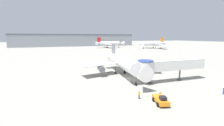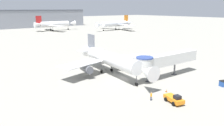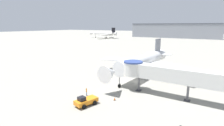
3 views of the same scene
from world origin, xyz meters
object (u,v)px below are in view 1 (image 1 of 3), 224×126
Objects in this scene: pushback_tug_orange at (161,100)px; ground_crew_marshaller at (139,94)px; background_jet_red_tail at (109,43)px; main_airplane at (122,63)px; jet_bridge at (168,65)px; background_jet_orange_tail at (153,44)px; traffic_cone_starboard_wing at (150,72)px; traffic_cone_near_nose at (160,92)px.

pushback_tug_orange reaches higher than ground_crew_marshaller.
ground_crew_marshaller is at bearing 162.61° from background_jet_red_tail.
main_airplane reaches higher than jet_bridge.
background_jet_orange_tail is at bearing 55.87° from main_airplane.
pushback_tug_orange is at bearing -120.06° from traffic_cone_starboard_wing.
ground_crew_marshaller is 0.04× the size of background_jet_orange_tail.
pushback_tug_orange is at bearing -89.55° from main_airplane.
background_jet_red_tail is at bearing 77.48° from traffic_cone_starboard_wing.
background_jet_orange_tail is (41.87, -26.40, -0.04)m from background_jet_red_tail.
jet_bridge reaches higher than traffic_cone_starboard_wing.
ground_crew_marshaller reaches higher than traffic_cone_starboard_wing.
traffic_cone_near_nose is 0.02× the size of background_jet_red_tail.
traffic_cone_starboard_wing is (10.71, -0.34, -3.81)m from main_airplane.
main_airplane reaches higher than traffic_cone_starboard_wing.
pushback_tug_orange is 0.12× the size of background_jet_orange_tail.
pushback_tug_orange is 150.62m from background_jet_red_tail.
main_airplane is at bearing 100.61° from pushback_tug_orange.
traffic_cone_starboard_wing is 19.77m from traffic_cone_near_nose.
background_jet_orange_tail is (70.93, 107.36, 0.47)m from jet_bridge.
main_airplane is at bearing 178.16° from traffic_cone_starboard_wing.
background_jet_orange_tail is (84.50, 115.27, 4.18)m from ground_crew_marshaller.
traffic_cone_near_nose is at bearing 68.41° from pushback_tug_orange.
pushback_tug_orange is at bearing 163.94° from background_jet_red_tail.
background_jet_orange_tail reaches higher than pushback_tug_orange.
background_jet_orange_tail is at bearing 58.37° from jet_bridge.
background_jet_red_tail is at bearing -128.19° from background_jet_orange_tail.
jet_bridge is 16.29m from pushback_tug_orange.
jet_bridge is (9.02, -10.88, 0.55)m from main_airplane.
ground_crew_marshaller reaches higher than traffic_cone_near_nose.
jet_bridge reaches higher than pushback_tug_orange.
background_jet_red_tail reaches higher than traffic_cone_near_nose.
traffic_cone_starboard_wing is 0.02× the size of background_jet_orange_tail.
traffic_cone_starboard_wing is at bearing 61.97° from traffic_cone_near_nose.
ground_crew_marshaller is at bearing -42.20° from background_jet_orange_tail.
background_jet_red_tail is at bearing 90.24° from pushback_tug_orange.
jet_bridge is 29.63× the size of traffic_cone_starboard_wing.
background_jet_orange_tail reaches higher than traffic_cone_starboard_wing.
jet_bridge is at bearing 61.66° from pushback_tug_orange.
background_jet_red_tail is (29.06, 133.75, 0.50)m from jet_bridge.
pushback_tug_orange is (-1.97, -22.25, -3.33)m from main_airplane.
traffic_cone_near_nose is (-9.29, -17.45, -0.03)m from traffic_cone_starboard_wing.
main_airplane is 11.37m from traffic_cone_starboard_wing.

